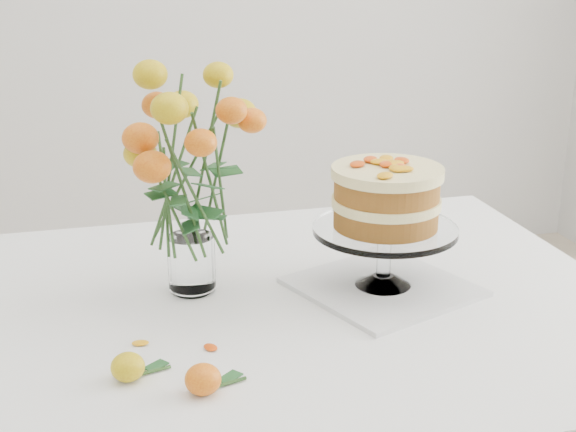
% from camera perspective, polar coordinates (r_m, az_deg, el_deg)
% --- Properties ---
extents(table, '(1.43, 0.93, 0.76)m').
position_cam_1_polar(table, '(1.38, -5.54, -9.60)').
color(table, tan).
rests_on(table, ground).
extents(napkin, '(0.34, 0.34, 0.01)m').
position_cam_1_polar(napkin, '(1.41, 6.75, -5.02)').
color(napkin, white).
rests_on(napkin, table).
extents(cake_stand, '(0.25, 0.25, 0.22)m').
position_cam_1_polar(cake_stand, '(1.36, 6.99, 0.89)').
color(cake_stand, white).
rests_on(cake_stand, napkin).
extents(rose_vase, '(0.32, 0.32, 0.41)m').
position_cam_1_polar(rose_vase, '(1.32, -7.18, 4.10)').
color(rose_vase, white).
rests_on(rose_vase, table).
extents(loose_rose_near, '(0.08, 0.05, 0.04)m').
position_cam_1_polar(loose_rose_near, '(1.14, -11.30, -10.49)').
color(loose_rose_near, yellow).
rests_on(loose_rose_near, table).
extents(loose_rose_far, '(0.09, 0.05, 0.04)m').
position_cam_1_polar(loose_rose_far, '(1.10, -6.04, -11.48)').
color(loose_rose_far, '#CD450A').
rests_on(loose_rose_far, table).
extents(stray_petal_a, '(0.03, 0.02, 0.00)m').
position_cam_1_polar(stray_petal_a, '(1.24, -10.46, -8.89)').
color(stray_petal_a, '#FFA910').
rests_on(stray_petal_a, table).
extents(stray_petal_b, '(0.03, 0.02, 0.00)m').
position_cam_1_polar(stray_petal_b, '(1.21, -5.53, -9.30)').
color(stray_petal_b, '#FFA910').
rests_on(stray_petal_b, table).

